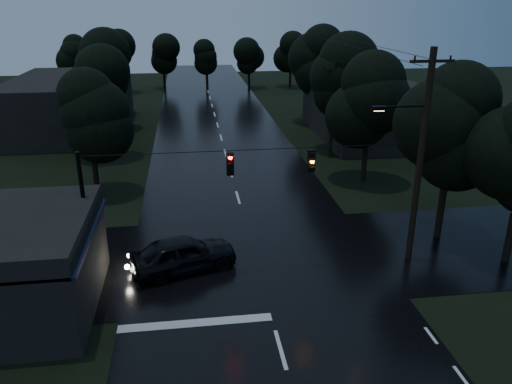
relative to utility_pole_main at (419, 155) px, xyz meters
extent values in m
cube|color=black|center=(-7.41, 19.00, -5.26)|extent=(12.00, 120.00, 0.02)
cube|color=black|center=(-7.41, 1.00, -5.26)|extent=(60.00, 9.00, 0.02)
cube|color=black|center=(-17.41, -2.00, -2.06)|extent=(6.00, 7.00, 0.12)
cube|color=black|center=(-14.41, -2.00, -2.06)|extent=(0.30, 7.00, 0.15)
cylinder|color=black|center=(-14.61, -5.00, -3.76)|extent=(0.10, 0.10, 3.00)
cylinder|color=black|center=(-14.61, 1.00, -3.76)|extent=(0.10, 0.10, 3.00)
cube|color=#F2D461|center=(-14.46, -3.50, -2.76)|extent=(0.06, 1.60, 0.50)
cube|color=#F2D461|center=(-14.46, -0.80, -2.76)|extent=(0.06, 1.20, 0.50)
cube|color=black|center=(6.59, 23.00, -3.06)|extent=(10.00, 14.00, 4.40)
cube|color=black|center=(-21.41, 29.00, -2.76)|extent=(10.00, 16.00, 5.00)
cylinder|color=black|center=(0.09, 0.00, -0.26)|extent=(0.30, 0.30, 10.00)
cube|color=black|center=(0.09, 0.00, 4.14)|extent=(2.00, 0.12, 0.12)
cylinder|color=black|center=(-1.01, 0.00, 2.24)|extent=(2.20, 0.10, 0.10)
cube|color=black|center=(-2.11, 0.00, 2.19)|extent=(0.60, 0.25, 0.18)
cube|color=#FFB266|center=(-2.11, 0.00, 2.09)|extent=(0.45, 0.18, 0.03)
cylinder|color=black|center=(0.89, 17.00, -1.51)|extent=(0.30, 0.30, 7.50)
cube|color=black|center=(0.89, 17.00, 1.64)|extent=(2.00, 0.12, 0.12)
cylinder|color=black|center=(-14.91, 0.00, -2.26)|extent=(0.18, 0.18, 6.00)
cylinder|color=black|center=(-7.41, 0.00, 0.54)|extent=(15.00, 0.03, 0.03)
cube|color=black|center=(-8.61, 0.00, -0.06)|extent=(0.32, 0.25, 1.00)
sphere|color=#FF0C07|center=(-8.61, -0.15, -0.06)|extent=(0.18, 0.18, 0.18)
cube|color=black|center=(-5.01, 0.00, -0.06)|extent=(0.32, 0.25, 1.00)
sphere|color=orange|center=(-5.01, -0.15, -0.06)|extent=(0.18, 0.18, 0.18)
cylinder|color=black|center=(2.59, 2.00, -3.86)|extent=(0.36, 0.36, 2.80)
sphere|color=black|center=(2.59, 2.00, -0.46)|extent=(4.48, 4.48, 4.48)
sphere|color=black|center=(2.59, 2.00, 0.74)|extent=(4.48, 4.48, 4.48)
sphere|color=black|center=(2.59, 2.00, 1.94)|extent=(4.48, 4.48, 4.48)
cylinder|color=black|center=(4.59, -1.00, -4.03)|extent=(0.36, 0.36, 2.45)
cylinder|color=black|center=(-16.41, 11.00, -4.03)|extent=(0.36, 0.36, 2.45)
sphere|color=black|center=(-16.41, 11.00, -1.06)|extent=(3.92, 3.92, 3.92)
sphere|color=black|center=(-16.41, 11.00, -0.01)|extent=(3.92, 3.92, 3.92)
sphere|color=black|center=(-16.41, 11.00, 1.04)|extent=(3.92, 3.92, 3.92)
cylinder|color=black|center=(-17.01, 19.00, -3.95)|extent=(0.36, 0.36, 2.62)
sphere|color=black|center=(-17.01, 19.00, -0.76)|extent=(4.20, 4.20, 4.20)
sphere|color=black|center=(-17.01, 19.00, 0.37)|extent=(4.20, 4.20, 4.20)
sphere|color=black|center=(-17.01, 19.00, 1.49)|extent=(4.20, 4.20, 4.20)
cylinder|color=black|center=(-17.61, 29.00, -3.86)|extent=(0.36, 0.36, 2.80)
sphere|color=black|center=(-17.61, 29.00, -0.46)|extent=(4.48, 4.48, 4.48)
sphere|color=black|center=(-17.61, 29.00, 0.74)|extent=(4.48, 4.48, 4.48)
sphere|color=black|center=(-17.61, 29.00, 1.94)|extent=(4.48, 4.48, 4.48)
cylinder|color=black|center=(1.59, 11.00, -3.95)|extent=(0.36, 0.36, 2.62)
sphere|color=black|center=(1.59, 11.00, -0.76)|extent=(4.20, 4.20, 4.20)
sphere|color=black|center=(1.59, 11.00, 0.37)|extent=(4.20, 4.20, 4.20)
sphere|color=black|center=(1.59, 11.00, 1.49)|extent=(4.20, 4.20, 4.20)
cylinder|color=black|center=(2.19, 19.00, -3.86)|extent=(0.36, 0.36, 2.80)
sphere|color=black|center=(2.19, 19.00, -0.46)|extent=(4.48, 4.48, 4.48)
sphere|color=black|center=(2.19, 19.00, 0.74)|extent=(4.48, 4.48, 4.48)
sphere|color=black|center=(2.19, 19.00, 1.94)|extent=(4.48, 4.48, 4.48)
cylinder|color=black|center=(2.79, 29.00, -3.77)|extent=(0.36, 0.36, 2.97)
sphere|color=black|center=(2.79, 29.00, -0.16)|extent=(4.76, 4.76, 4.76)
sphere|color=black|center=(2.79, 29.00, 1.12)|extent=(4.76, 4.76, 4.76)
sphere|color=black|center=(2.79, 29.00, 2.39)|extent=(4.76, 4.76, 4.76)
imported|color=black|center=(-10.85, 0.28, -4.42)|extent=(5.30, 3.39, 1.68)
camera|label=1|loc=(-10.31, -20.51, 6.57)|focal=35.00mm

